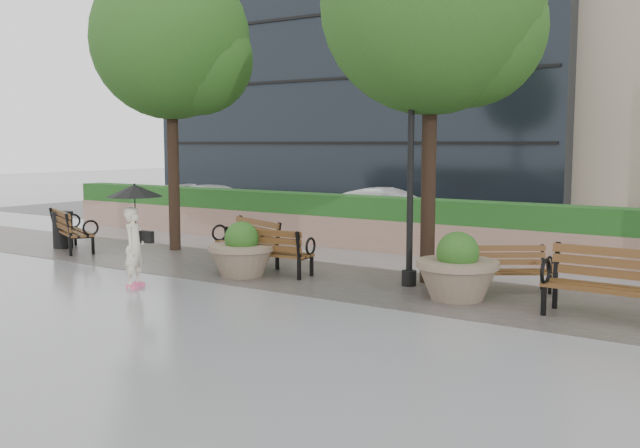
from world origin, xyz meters
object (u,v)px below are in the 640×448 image
Objects in this scene: bench_4 at (613,300)px; car_left at (217,203)px; bench_1 at (247,252)px; car_right at (390,212)px; bench_0 at (73,239)px; bench_2 at (269,261)px; planter_right at (457,273)px; planter_left at (242,255)px; bench_3 at (506,279)px; trash_bin at (63,231)px; lamppost at (410,187)px; pedestrian at (135,225)px.

car_left is (-14.61, 7.20, 0.29)m from bench_4.
car_right is at bearing 111.64° from bench_1.
bench_0 reaches higher than bench_2.
planter_left is at bearing -174.87° from planter_right.
bench_3 is at bearing -172.71° from bench_2.
car_left is (-1.20, 7.16, 0.17)m from trash_bin.
lamppost is at bearing -174.57° from bench_2.
bench_3 is 2.41m from lamppost.
bench_3 is at bearing -149.43° from bench_0.
car_right is 9.55m from pedestrian.
planter_right reaches higher than bench_0.
bench_0 is 1.09× the size of bench_2.
lamppost reaches higher than pedestrian.
planter_right is at bearing 5.13° from planter_left.
planter_right reaches higher than trash_bin.
trash_bin is at bearing 176.30° from planter_left.
lamppost is 5.19m from pedestrian.
trash_bin is at bearing -178.86° from bench_4.
pedestrian is (-7.99, -2.31, 0.85)m from bench_4.
pedestrian is at bearing 179.47° from bench_0.
bench_2 is (6.12, 0.19, -0.02)m from bench_0.
bench_2 is 1.39× the size of planter_left.
bench_4 is at bearing -145.37° from car_right.
bench_3 is at bearing -112.34° from car_left.
bench_4 is at bearing -112.75° from car_left.
bench_2 is at bearing -169.13° from lamppost.
planter_right reaches higher than bench_4.
car_left reaches higher than planter_right.
planter_right is at bearing -87.26° from pedestrian.
car_left reaches higher than bench_1.
car_left is at bearing 148.81° from lamppost.
trash_bin is 9.74m from lamppost.
bench_0 is 10.28m from planter_right.
bench_1 is 0.49× the size of car_right.
planter_right is at bearing -155.21° from bench_0.
car_left is at bearing 119.10° from bench_3.
bench_0 is at bearing -148.89° from bench_1.
bench_2 is at bearing 179.28° from planter_right.
trash_bin is (-5.59, -0.67, 0.15)m from bench_1.
bench_3 is 1.21m from planter_right.
bench_0 is 8.90m from car_right.
car_left is (-12.53, 6.07, 0.37)m from bench_3.
bench_3 is (4.63, 1.04, -0.04)m from bench_2.
lamppost is (-1.71, -0.48, 1.63)m from bench_3.
lamppost is at bearing 171.57° from bench_4.
bench_0 is 10.82m from bench_3.
bench_3 is 6.90m from pedestrian.
car_right is at bearing -21.83° from pedestrian.
bench_4 is at bearing 173.78° from bench_2.
car_right is (5.04, 7.33, 0.37)m from bench_0.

